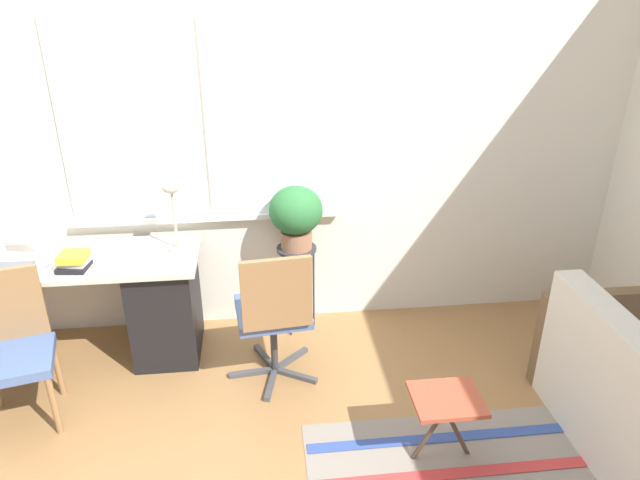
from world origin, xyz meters
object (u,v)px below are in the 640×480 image
mouse (47,264)px  potted_plant (296,214)px  desk_chair_wooden (13,347)px  folding_stool (446,404)px  plant_stand (297,257)px  desk_lamp (172,201)px  book_stack (74,261)px  office_chair_swivel (274,313)px

mouse → potted_plant: size_ratio=0.13×
desk_chair_wooden → folding_stool: size_ratio=2.18×
plant_stand → desk_lamp: bearing=-171.2°
desk_lamp → plant_stand: (0.77, 0.12, -0.49)m
desk_lamp → folding_stool: 1.99m
book_stack → potted_plant: potted_plant is taller
book_stack → office_chair_swivel: size_ratio=0.20×
desk_chair_wooden → plant_stand: desk_chair_wooden is taller
desk_lamp → desk_chair_wooden: (-0.85, -0.59, -0.60)m
plant_stand → potted_plant: potted_plant is taller
mouse → plant_stand: bearing=10.3°
desk_lamp → potted_plant: desk_lamp is taller
office_chair_swivel → plant_stand: (0.18, 0.57, 0.07)m
desk_lamp → potted_plant: (0.77, 0.12, -0.17)m
desk_chair_wooden → potted_plant: potted_plant is taller
mouse → office_chair_swivel: office_chair_swivel is taller
potted_plant → mouse: bearing=-169.7°
folding_stool → office_chair_swivel: bearing=138.6°
mouse → potted_plant: bearing=10.3°
plant_stand → potted_plant: size_ratio=1.46×
office_chair_swivel → folding_stool: bearing=132.7°
desk_lamp → office_chair_swivel: desk_lamp is taller
book_stack → potted_plant: size_ratio=0.43×
plant_stand → potted_plant: 0.32m
book_stack → office_chair_swivel: 1.23m
desk_chair_wooden → plant_stand: 1.77m
book_stack → folding_stool: 2.27m
folding_stool → potted_plant: bearing=116.6°
folding_stool → desk_chair_wooden: bearing=165.3°
desk_lamp → potted_plant: 0.80m
mouse → potted_plant: (1.52, 0.28, 0.14)m
desk_chair_wooden → office_chair_swivel: (1.44, 0.14, 0.03)m
mouse → folding_stool: 2.44m
mouse → desk_lamp: 0.83m
desk_chair_wooden → office_chair_swivel: size_ratio=0.94×
mouse → folding_stool: mouse is taller
book_stack → desk_lamp: bearing=19.9°
plant_stand → potted_plant: (-0.00, -0.00, 0.32)m
desk_chair_wooden → folding_stool: desk_chair_wooden is taller
potted_plant → book_stack: bearing=-166.3°
office_chair_swivel → book_stack: bearing=-17.7°
book_stack → plant_stand: book_stack is taller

